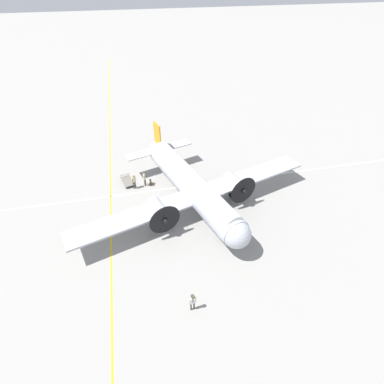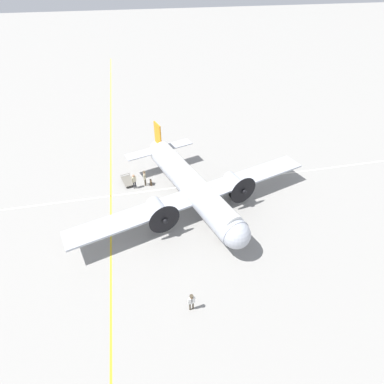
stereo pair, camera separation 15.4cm
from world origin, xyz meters
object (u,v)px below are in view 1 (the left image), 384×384
airliner_main (194,188)px  passenger_boarding (144,177)px  suitcase_near_door (151,183)px  crew_foreground (193,301)px  baggage_cart (127,181)px  ramp_agent (134,180)px

airliner_main → passenger_boarding: 6.80m
passenger_boarding → suitcase_near_door: bearing=96.0°
suitcase_near_door → passenger_boarding: bearing=80.8°
airliner_main → passenger_boarding: size_ratio=13.50×
airliner_main → passenger_boarding: (4.86, 4.56, -1.36)m
airliner_main → suitcase_near_door: 6.56m
suitcase_near_door → crew_foreground: bearing=-175.2°
crew_foreground → baggage_cart: crew_foreground is taller
passenger_boarding → crew_foreground: bearing=22.1°
airliner_main → ramp_agent: size_ratio=13.96×
crew_foreground → ramp_agent: bearing=-86.6°
passenger_boarding → baggage_cart: (0.81, 1.93, -0.88)m
passenger_boarding → suitcase_near_door: 1.05m
baggage_cart → crew_foreground: bearing=-0.7°
crew_foreground → suitcase_near_door: size_ratio=2.60×
airliner_main → baggage_cart: bearing=-148.1°
crew_foreground → ramp_agent: ramp_agent is taller
ramp_agent → baggage_cart: bearing=-96.7°
airliner_main → crew_foreground: (-11.10, 2.62, -1.45)m
passenger_boarding → ramp_agent: 1.24m
crew_foreground → baggage_cart: (16.76, 3.86, -0.79)m
passenger_boarding → suitcase_near_door: (-0.10, -0.62, -0.85)m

